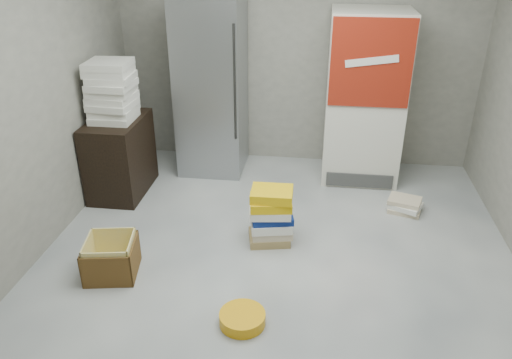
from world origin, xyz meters
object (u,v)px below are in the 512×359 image
at_px(wood_shelf, 120,156).
at_px(phonebook_stack_main, 271,216).
at_px(coke_cooler, 365,98).
at_px(cardboard_box, 111,260).
at_px(steel_fridge, 212,87).

height_order(wood_shelf, phonebook_stack_main, wood_shelf).
bearing_deg(wood_shelf, coke_cooler, 16.28).
xyz_separation_m(coke_cooler, cardboard_box, (-2.05, -2.11, -0.77)).
height_order(steel_fridge, phonebook_stack_main, steel_fridge).
bearing_deg(cardboard_box, wood_shelf, 97.22).
distance_m(coke_cooler, cardboard_box, 3.04).
bearing_deg(wood_shelf, steel_fridge, 41.31).
distance_m(steel_fridge, phonebook_stack_main, 1.83).
xyz_separation_m(steel_fridge, coke_cooler, (1.65, -0.01, -0.05)).
relative_size(wood_shelf, phonebook_stack_main, 1.54).
xyz_separation_m(steel_fridge, cardboard_box, (-0.40, -2.12, -0.82)).
xyz_separation_m(steel_fridge, wood_shelf, (-0.83, -0.73, -0.55)).
xyz_separation_m(phonebook_stack_main, cardboard_box, (-1.22, -0.63, -0.13)).
distance_m(wood_shelf, cardboard_box, 1.48).
bearing_deg(steel_fridge, cardboard_box, -100.61).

